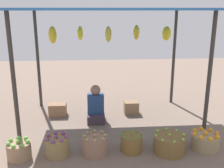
{
  "coord_description": "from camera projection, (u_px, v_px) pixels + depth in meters",
  "views": [
    {
      "loc": [
        -0.36,
        -5.21,
        2.28
      ],
      "look_at": [
        0.0,
        -0.54,
        0.95
      ],
      "focal_mm": 42.29,
      "sensor_mm": 36.0,
      "label": 1
    }
  ],
  "objects": [
    {
      "name": "ground_plane",
      "position": [
        110.0,
        120.0,
        5.64
      ],
      "size": [
        14.0,
        14.0,
        0.0
      ],
      "primitive_type": "plane",
      "color": "#7A6556"
    },
    {
      "name": "market_stall_structure",
      "position": [
        110.0,
        18.0,
        5.07
      ],
      "size": [
        3.55,
        2.3,
        2.3
      ],
      "color": "#38332D",
      "rests_on": "ground"
    },
    {
      "name": "vendor_person",
      "position": [
        96.0,
        107.0,
        5.52
      ],
      "size": [
        0.36,
        0.44,
        0.78
      ],
      "color": "#3E303E",
      "rests_on": "ground"
    },
    {
      "name": "basket_green_apples",
      "position": [
        19.0,
        150.0,
        4.15
      ],
      "size": [
        0.38,
        0.38,
        0.32
      ],
      "color": "#967658",
      "rests_on": "ground"
    },
    {
      "name": "basket_purple_onions",
      "position": [
        57.0,
        146.0,
        4.23
      ],
      "size": [
        0.38,
        0.38,
        0.36
      ],
      "color": "olive",
      "rests_on": "ground"
    },
    {
      "name": "basket_potatoes",
      "position": [
        95.0,
        145.0,
        4.28
      ],
      "size": [
        0.41,
        0.41,
        0.35
      ],
      "color": "#926B54",
      "rests_on": "ground"
    },
    {
      "name": "basket_green_chilies",
      "position": [
        131.0,
        143.0,
        4.37
      ],
      "size": [
        0.36,
        0.36,
        0.32
      ],
      "color": "brown",
      "rests_on": "ground"
    },
    {
      "name": "basket_limes",
      "position": [
        169.0,
        144.0,
        4.33
      ],
      "size": [
        0.52,
        0.52,
        0.33
      ],
      "color": "brown",
      "rests_on": "ground"
    },
    {
      "name": "basket_oranges",
      "position": [
        205.0,
        141.0,
        4.46
      ],
      "size": [
        0.47,
        0.47,
        0.32
      ],
      "color": "#98855F",
      "rests_on": "ground"
    },
    {
      "name": "wooden_crate_near_vendor",
      "position": [
        58.0,
        110.0,
        5.85
      ],
      "size": [
        0.38,
        0.26,
        0.27
      ],
      "primitive_type": "cube",
      "color": "#946A4C",
      "rests_on": "ground"
    },
    {
      "name": "wooden_crate_stacked_rear",
      "position": [
        131.0,
        107.0,
        5.97
      ],
      "size": [
        0.32,
        0.25,
        0.28
      ],
      "primitive_type": "cube",
      "color": "#8D6B4C",
      "rests_on": "ground"
    }
  ]
}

